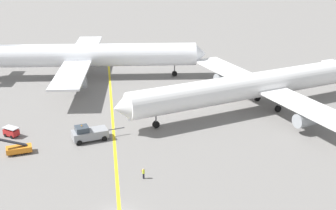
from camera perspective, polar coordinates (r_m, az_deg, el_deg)
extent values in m
cube|color=yellow|center=(67.07, -6.53, -8.95)|extent=(12.15, 119.48, 0.01)
cylinder|color=white|center=(111.21, -9.88, 6.26)|extent=(51.55, 5.72, 5.51)
cone|color=white|center=(111.16, 4.14, 6.51)|extent=(2.82, 5.08, 5.07)
cube|color=white|center=(111.76, -11.17, 5.81)|extent=(6.59, 47.71, 0.44)
cylinder|color=#999EA3|center=(99.45, -11.54, 2.81)|extent=(4.21, 2.62, 2.60)
cylinder|color=#999EA3|center=(124.89, -9.84, 6.63)|extent=(4.21, 2.62, 2.60)
cylinder|color=slate|center=(115.92, -11.34, 4.85)|extent=(0.28, 0.28, 2.51)
cylinder|color=black|center=(116.27, -11.29, 4.25)|extent=(1.30, 0.56, 1.30)
cylinder|color=slate|center=(109.47, -11.82, 3.86)|extent=(0.28, 0.28, 2.51)
cylinder|color=black|center=(109.84, -11.77, 3.23)|extent=(1.30, 0.56, 1.30)
cylinder|color=slate|center=(111.57, 0.84, 4.63)|extent=(0.28, 0.28, 2.51)
cylinder|color=black|center=(111.93, 0.83, 4.01)|extent=(1.30, 0.56, 1.30)
cylinder|color=white|center=(90.84, 10.89, 2.46)|extent=(51.37, 25.91, 5.10)
cone|color=white|center=(78.11, -5.96, -0.36)|extent=(4.43, 5.42, 4.69)
cube|color=white|center=(92.65, 12.20, 2.23)|extent=(24.79, 46.50, 0.44)
cylinder|color=#999EA3|center=(102.97, 7.16, 3.39)|extent=(4.89, 4.05, 2.60)
cylinder|color=#999EA3|center=(83.20, 17.14, -1.75)|extent=(4.89, 4.05, 2.60)
cylinder|color=slate|center=(91.63, 13.85, 0.16)|extent=(0.28, 0.28, 2.10)
cylinder|color=black|center=(92.00, 13.80, -0.45)|extent=(1.41, 1.02, 1.30)
cylinder|color=slate|center=(96.59, 11.33, 1.45)|extent=(0.28, 0.28, 2.10)
cylinder|color=black|center=(96.94, 11.29, 0.87)|extent=(1.41, 1.02, 1.30)
cylinder|color=slate|center=(81.64, -1.54, -1.81)|extent=(0.28, 0.28, 2.10)
cylinder|color=black|center=(82.05, -1.53, -2.49)|extent=(1.41, 1.02, 1.30)
cube|color=gray|center=(78.23, -9.90, -3.64)|extent=(6.57, 4.69, 1.39)
cube|color=#333D47|center=(77.52, -10.89, -3.02)|extent=(2.79, 2.83, 0.90)
cylinder|color=#4C4C51|center=(79.19, -6.68, -3.03)|extent=(3.07, 1.31, 0.20)
sphere|color=orange|center=(77.27, -10.93, -2.59)|extent=(0.24, 0.24, 0.24)
cylinder|color=black|center=(76.90, -11.18, -4.75)|extent=(0.95, 0.60, 0.90)
cylinder|color=black|center=(79.37, -11.62, -3.94)|extent=(0.95, 0.60, 0.90)
cylinder|color=black|center=(77.74, -8.08, -4.25)|extent=(0.95, 0.60, 0.90)
cylinder|color=black|center=(80.19, -8.61, -3.47)|extent=(0.95, 0.60, 0.90)
cube|color=red|center=(83.21, -19.30, -3.28)|extent=(3.00, 2.63, 1.00)
cube|color=#B2B2B7|center=(82.88, -19.37, -2.74)|extent=(3.15, 2.76, 0.12)
cylinder|color=black|center=(83.52, -19.96, -3.65)|extent=(0.62, 0.48, 0.60)
cylinder|color=black|center=(84.35, -19.26, -3.31)|extent=(0.62, 0.48, 0.60)
cylinder|color=black|center=(82.47, -19.25, -3.87)|extent=(0.62, 0.48, 0.60)
cylinder|color=black|center=(83.31, -18.56, -3.53)|extent=(0.62, 0.48, 0.60)
cube|color=orange|center=(76.60, -18.40, -5.34)|extent=(4.35, 2.86, 0.90)
cube|color=black|center=(76.05, -19.12, -4.49)|extent=(4.26, 1.87, 1.83)
cylinder|color=black|center=(76.18, -18.91, -5.93)|extent=(0.63, 0.36, 0.60)
cylinder|color=black|center=(77.44, -18.94, -5.48)|extent=(0.63, 0.36, 0.60)
cylinder|color=black|center=(76.15, -17.78, -5.80)|extent=(0.63, 0.36, 0.60)
cylinder|color=black|center=(77.41, -17.83, -5.35)|extent=(0.63, 0.36, 0.60)
cylinder|color=black|center=(65.94, -3.12, -8.99)|extent=(0.28, 0.28, 0.83)
cylinder|color=#D1E02D|center=(65.59, -3.13, -8.45)|extent=(0.36, 0.36, 0.59)
sphere|color=tan|center=(65.39, -3.14, -8.14)|extent=(0.22, 0.22, 0.22)
cylinder|color=#F24C19|center=(65.56, -3.40, -8.36)|extent=(0.05, 0.05, 0.40)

